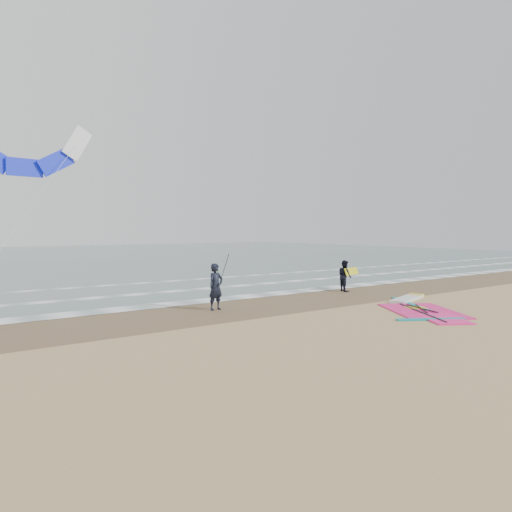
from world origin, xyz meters
TOP-DOWN VIEW (x-y plane):
  - ground at (0.00, 0.00)m, footprint 120.00×120.00m
  - sea_water at (0.00, 48.00)m, footprint 120.00×80.00m
  - wet_sand_band at (0.00, 6.00)m, footprint 120.00×5.00m
  - foam_waterline at (0.00, 10.44)m, footprint 120.00×9.15m
  - windsurf_rig at (4.16, 1.45)m, footprint 5.94×5.62m
  - person_standing at (-2.99, 5.95)m, footprint 0.76×0.58m
  - person_walking at (5.43, 6.91)m, footprint 0.84×0.96m
  - held_pole at (-2.69, 5.95)m, footprint 0.17×0.86m
  - carried_kiteboard at (5.83, 6.81)m, footprint 1.30×0.51m
  - surf_kite at (-8.40, 15.74)m, footprint 6.80×4.92m

SIDE VIEW (x-z plane):
  - ground at x=0.00m, z-range 0.00..0.00m
  - wet_sand_band at x=0.00m, z-range 0.00..0.01m
  - sea_water at x=0.00m, z-range 0.00..0.02m
  - foam_waterline at x=0.00m, z-range 0.02..0.04m
  - windsurf_rig at x=4.16m, z-range -0.03..0.11m
  - person_walking at x=5.43m, z-range 0.00..1.66m
  - person_standing at x=-2.99m, z-range 0.00..1.90m
  - carried_kiteboard at x=5.83m, z-range 0.85..1.25m
  - held_pole at x=-2.69m, z-range 0.48..2.30m
  - surf_kite at x=-8.40m, z-range 3.21..11.07m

